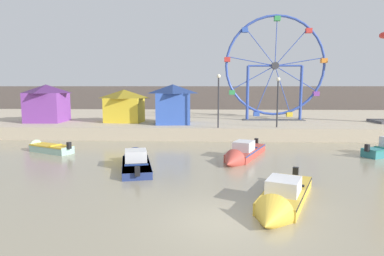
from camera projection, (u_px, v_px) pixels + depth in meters
ground_plane at (225, 221)px, 10.68m from camera, size 240.00×240.00×0.00m
quay_promenade at (212, 121)px, 36.59m from camera, size 110.00×21.46×1.05m
distant_town_skyline at (210, 99)px, 55.61m from camera, size 140.00×3.00×4.40m
motorboat_faded_red at (241, 154)px, 19.58m from camera, size 3.50×5.88×1.44m
motorboat_seafoam at (46, 148)px, 21.93m from camera, size 4.03×2.64×1.08m
motorboat_mustard_yellow at (281, 200)px, 11.72m from camera, size 3.48×5.61×1.43m
motorboat_navy_blue at (136, 161)px, 18.08m from camera, size 2.55×5.35×1.47m
ferris_wheel_blue_frame at (275, 68)px, 31.62m from camera, size 9.83×1.20×10.14m
carnival_booth_yellow_awning at (124, 105)px, 30.39m from camera, size 3.79×2.95×3.03m
carnival_booth_blue_tent at (173, 103)px, 29.02m from camera, size 3.52×3.37×3.50m
carnival_booth_purple_stall at (47, 103)px, 30.61m from camera, size 3.63×3.65×3.50m
promenade_lamp_near at (218, 93)px, 25.99m from camera, size 0.32×0.32×4.29m
promenade_lamp_far at (278, 95)px, 26.28m from camera, size 0.32×0.32×4.05m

